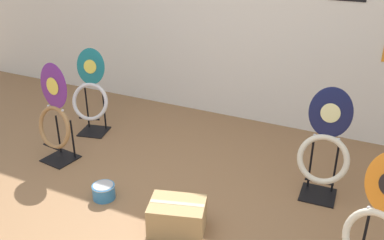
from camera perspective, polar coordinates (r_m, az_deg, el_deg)
The scene contains 7 objects.
wall_back at distance 4.58m, azimuth 7.44°, elevation 15.37°, with size 8.00×0.07×2.60m.
toilet_seat_display_purple_note at distance 4.08m, azimuth -17.83°, elevation 0.14°, with size 0.42×0.31×0.94m.
toilet_seat_display_orange_sun at distance 2.81m, azimuth 23.55°, elevation -13.18°, with size 0.42×0.36×0.90m.
toilet_seat_display_navy_moon at distance 3.51m, azimuth 17.28°, elevation -3.66°, with size 0.41×0.29×0.93m.
toilet_seat_display_teal_sax at distance 4.54m, azimuth -13.36°, elevation 3.33°, with size 0.42×0.34×0.89m.
paint_can at distance 3.59m, azimuth -11.69°, elevation -9.25°, with size 0.19×0.19×0.13m.
storage_box at distance 3.17m, azimuth -1.97°, elevation -12.72°, with size 0.46×0.39×0.23m.
Camera 1 is at (1.44, -1.88, 2.06)m, focal length 40.00 mm.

